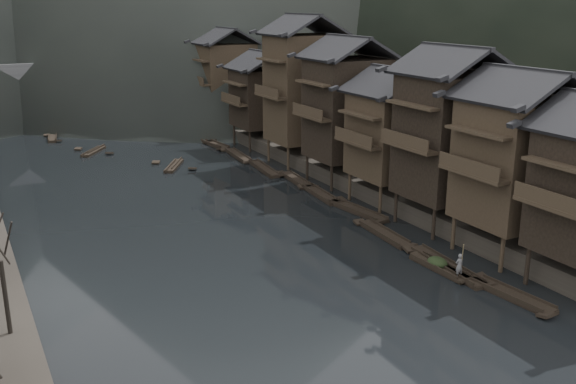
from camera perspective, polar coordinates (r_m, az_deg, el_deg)
water at (r=40.77m, az=0.50°, el=-9.17°), size 300.00×300.00×0.00m
right_bank at (r=90.90m, az=8.01°, el=5.78°), size 40.00×200.00×1.80m
stilt_houses at (r=63.10m, az=5.95°, el=8.39°), size 9.00×67.60×16.66m
moored_sampans at (r=65.60m, az=-0.13°, el=1.12°), size 3.16×68.43×0.47m
midriver_boats at (r=86.96m, az=-16.74°, el=4.28°), size 12.43×41.94×0.45m
stone_bridge at (r=106.50m, az=-18.45°, el=8.97°), size 40.00×6.00×9.00m
hero_sampan at (r=45.54m, az=13.31°, el=-6.50°), size 1.32×5.54×0.44m
cargo_heap at (r=45.49m, az=13.16°, el=-5.69°), size 1.22×1.59×0.73m
boatman at (r=43.78m, az=14.99°, el=-6.05°), size 0.62×0.41×1.68m
bamboo_pole at (r=43.05m, az=15.44°, el=-2.96°), size 1.57×1.71×3.26m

